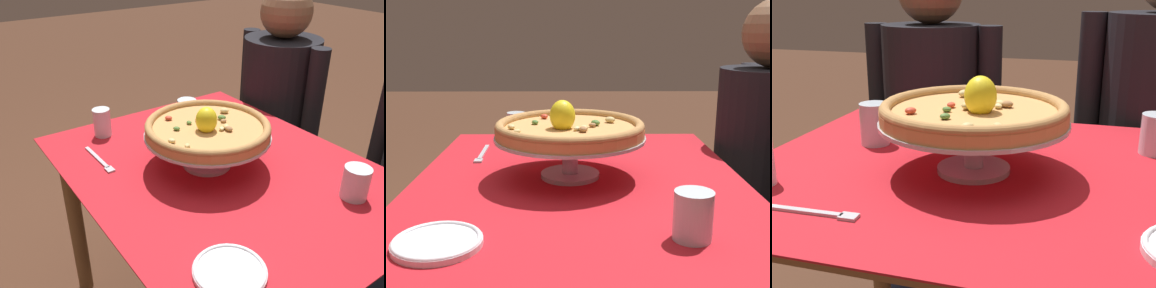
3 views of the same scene
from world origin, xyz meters
TOP-DOWN VIEW (x-y plane):
  - dining_table at (0.00, 0.00)m, footprint 1.11×0.87m
  - pizza_stand at (-0.05, -0.02)m, footprint 0.40×0.40m
  - pizza at (-0.05, -0.02)m, footprint 0.39×0.39m
  - water_glass_back_right at (0.33, 0.21)m, footprint 0.07×0.07m
  - water_glass_side_left at (-0.33, 0.09)m, footprint 0.07×0.07m
  - water_glass_front_left at (-0.44, -0.21)m, footprint 0.06×0.06m
  - side_plate at (0.36, -0.26)m, footprint 0.17×0.17m
  - dinner_fork at (-0.26, -0.30)m, footprint 0.20×0.02m
  - diner_left at (-0.38, 0.64)m, footprint 0.50×0.35m

SIDE VIEW (x-z plane):
  - diner_left at x=-0.38m, z-range -0.01..1.19m
  - dining_table at x=0.00m, z-range 0.25..0.97m
  - dinner_fork at x=-0.26m, z-range 0.72..0.73m
  - side_plate at x=0.36m, z-range 0.72..0.74m
  - water_glass_back_right at x=0.33m, z-range 0.72..0.81m
  - water_glass_front_left at x=-0.44m, z-range 0.72..0.82m
  - water_glass_side_left at x=-0.33m, z-range 0.72..0.82m
  - pizza_stand at x=-0.05m, z-range 0.75..0.87m
  - pizza at x=-0.05m, z-range 0.81..0.91m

